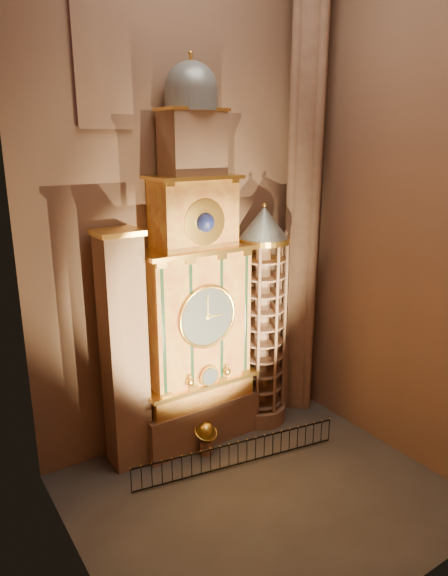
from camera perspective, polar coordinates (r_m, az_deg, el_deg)
floor at (r=21.93m, az=4.16°, el=-21.95°), size 14.00×14.00×0.00m
wall_back at (r=22.41m, az=-4.75°, el=9.67°), size 22.00×0.00×22.00m
wall_left at (r=14.25m, az=-17.91°, el=5.16°), size 0.00×22.00×22.00m
wall_right at (r=22.42m, az=19.29°, el=8.83°), size 0.00×22.00×22.00m
astronomical_clock at (r=22.44m, az=-3.21°, el=-1.60°), size 5.60×2.41×16.70m
portrait_tower at (r=21.59m, az=-11.04°, el=-6.96°), size 1.80×1.60×10.20m
stair_turret at (r=24.54m, az=4.24°, el=-3.51°), size 2.50×2.50×10.80m
gothic_pier at (r=25.13m, az=8.87°, el=10.25°), size 2.04×2.04×22.00m
stained_glass_window at (r=21.04m, az=-13.38°, el=23.92°), size 2.20×0.14×5.20m
celestial_globe at (r=23.66m, az=-2.02°, el=-16.05°), size 1.16×1.11×1.51m
iron_railing at (r=23.04m, az=1.57°, el=-17.93°), size 9.14×1.66×1.11m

